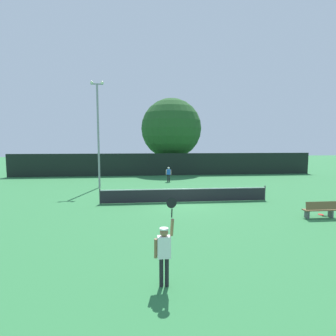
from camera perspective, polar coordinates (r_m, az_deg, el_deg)
ground_plane at (r=18.50m, az=3.69°, el=-7.39°), size 120.00×120.00×0.00m
tennis_net at (r=18.39m, az=3.70°, el=-5.84°), size 11.69×0.08×1.07m
perimeter_fence at (r=32.94m, az=-0.52°, el=0.80°), size 37.94×0.12×2.78m
player_serving at (r=7.86m, az=-0.80°, el=-16.90°), size 0.67×0.40×2.59m
player_receiving at (r=27.68m, az=0.13°, el=-1.08°), size 0.57×0.23×1.53m
tennis_ball at (r=21.66m, az=3.92°, el=-5.38°), size 0.07×0.07×0.07m
spare_racket at (r=17.65m, az=30.31°, el=-8.73°), size 0.28×0.52×0.04m
courtside_bench at (r=16.80m, az=30.08°, el=-7.80°), size 1.80×0.44×0.95m
light_pole at (r=24.79m, az=-14.93°, el=8.24°), size 1.18×0.28×9.58m
large_tree at (r=36.95m, az=0.71°, el=8.55°), size 8.31×8.31×10.21m
parked_car_near at (r=40.17m, az=12.57°, el=0.66°), size 2.36×4.39×1.69m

